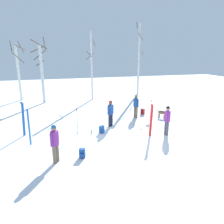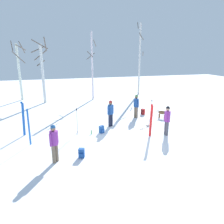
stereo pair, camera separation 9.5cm
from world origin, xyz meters
The scene contains 20 objects.
ground_plane centered at (0.00, 0.00, 0.00)m, with size 60.00×60.00×0.00m, color white.
person_0 centered at (2.55, 0.56, 0.98)m, with size 0.34×0.52×1.72m.
person_1 centered at (2.10, 4.12, 0.98)m, with size 0.34×0.50×1.72m.
person_2 centered at (-0.18, 2.85, 0.98)m, with size 0.46×0.34×1.72m.
person_3 centered at (-3.71, -0.91, 0.98)m, with size 0.37×0.42×1.72m.
dog centered at (3.95, 3.50, 0.39)m, with size 0.65×0.68×0.57m.
ski_pair_planted_0 centered at (1.55, 0.60, 0.94)m, with size 0.15×0.12×1.89m.
ski_pair_planted_1 centered at (-5.35, 2.74, 0.99)m, with size 0.21×0.11×2.00m.
ski_pair_planted_2 centered at (-4.92, 1.28, 0.96)m, with size 0.09×0.15×1.93m.
ski_pair_lying_0 centered at (2.16, 2.22, 0.01)m, with size 1.63×1.28×0.05m.
ski_poles_0 centered at (-2.39, 2.14, 0.82)m, with size 0.07×0.27×1.54m.
ski_poles_1 centered at (3.10, 3.67, 0.74)m, with size 0.07×0.25×1.38m.
backpack_0 centered at (2.96, 4.75, 0.21)m, with size 0.34×0.33×0.44m.
backpack_1 centered at (-1.00, 1.85, 0.21)m, with size 0.32×0.34×0.44m.
backpack_2 centered at (-2.56, -0.83, 0.21)m, with size 0.31×0.33×0.44m.
water_bottle_0 centered at (-1.63, 1.82, 0.11)m, with size 0.06×0.06×0.24m.
birch_tree_2 centered at (-6.72, 12.87, 2.97)m, with size 1.34×1.24×5.74m.
birch_tree_3 centered at (-4.47, 11.00, 2.98)m, with size 1.54×1.58×5.95m.
birch_tree_4 centered at (0.24, 11.17, 3.36)m, with size 0.97×0.98×6.58m.
birch_tree_5 centered at (5.83, 12.50, 3.95)m, with size 0.91×0.89×7.78m.
Camera 2 is at (-3.52, -9.34, 4.58)m, focal length 32.98 mm.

